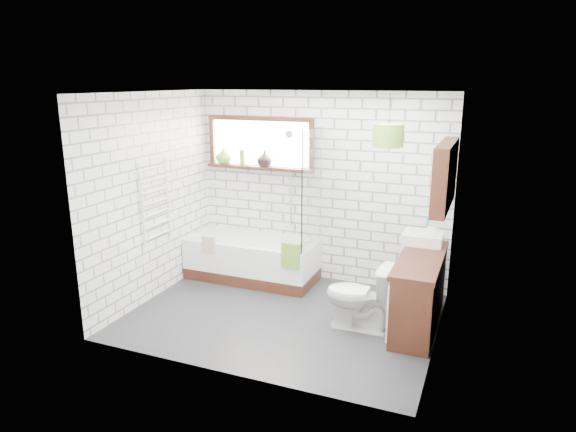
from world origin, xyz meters
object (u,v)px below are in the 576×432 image
at_px(toilet, 360,296).
at_px(pendant, 388,135).
at_px(basin, 423,238).
at_px(vanity, 420,292).
at_px(bathtub, 252,259).

xyz_separation_m(toilet, pendant, (0.21, 0.04, 1.72)).
height_order(basin, toilet, basin).
relative_size(basin, pendant, 1.45).
bearing_deg(vanity, bathtub, 165.77).
xyz_separation_m(vanity, toilet, (-0.59, -0.30, -0.02)).
distance_m(basin, toilet, 1.07).
height_order(toilet, pendant, pendant).
distance_m(vanity, basin, 0.68).
bearing_deg(basin, bathtub, 177.87).
bearing_deg(bathtub, pendant, -23.69).
bearing_deg(basin, vanity, -83.16).
bearing_deg(basin, pendant, -112.44).
xyz_separation_m(bathtub, vanity, (2.30, -0.58, 0.12)).
xyz_separation_m(basin, pendant, (-0.31, -0.76, 1.24)).
xyz_separation_m(vanity, basin, (-0.06, 0.50, 0.46)).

